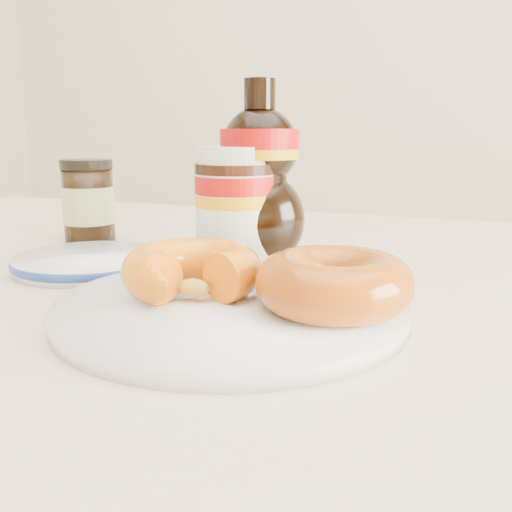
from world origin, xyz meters
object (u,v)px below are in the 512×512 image
(donut_whole, at_px, (334,282))
(blue_rim_saucer, at_px, (90,261))
(nutella_jar, at_px, (236,201))
(syrup_bottle, at_px, (260,173))
(dining_table, at_px, (236,362))
(donut_bitten, at_px, (192,270))
(dark_jar, at_px, (88,202))
(plate, at_px, (231,307))

(donut_whole, relative_size, blue_rim_saucer, 0.74)
(nutella_jar, height_order, syrup_bottle, syrup_bottle)
(dining_table, xyz_separation_m, syrup_bottle, (-0.00, 0.07, 0.17))
(donut_bitten, relative_size, syrup_bottle, 0.57)
(dining_table, xyz_separation_m, nutella_jar, (-0.02, 0.06, 0.15))
(nutella_jar, height_order, dark_jar, nutella_jar)
(donut_whole, relative_size, dark_jar, 1.09)
(nutella_jar, xyz_separation_m, blue_rim_saucer, (-0.12, -0.08, -0.06))
(dining_table, height_order, blue_rim_saucer, blue_rim_saucer)
(dining_table, height_order, donut_whole, donut_whole)
(donut_whole, bearing_deg, dark_jar, 150.42)
(syrup_bottle, relative_size, dark_jar, 1.84)
(donut_bitten, bearing_deg, nutella_jar, 122.93)
(donut_bitten, bearing_deg, donut_whole, 22.09)
(donut_bitten, xyz_separation_m, donut_whole, (0.11, 0.00, 0.00))
(donut_whole, bearing_deg, nutella_jar, 131.43)
(nutella_jar, xyz_separation_m, dark_jar, (-0.21, 0.04, -0.02))
(syrup_bottle, bearing_deg, donut_bitten, -86.35)
(donut_whole, height_order, blue_rim_saucer, donut_whole)
(plate, bearing_deg, syrup_bottle, 104.26)
(donut_whole, xyz_separation_m, syrup_bottle, (-0.12, 0.17, 0.06))
(dark_jar, bearing_deg, dining_table, -23.29)
(plate, relative_size, nutella_jar, 2.16)
(donut_bitten, relative_size, nutella_jar, 0.89)
(syrup_bottle, bearing_deg, donut_whole, -55.07)
(donut_bitten, distance_m, dark_jar, 0.32)
(dining_table, bearing_deg, nutella_jar, 112.00)
(dining_table, distance_m, nutella_jar, 0.16)
(syrup_bottle, distance_m, dark_jar, 0.24)
(dining_table, relative_size, donut_whole, 12.90)
(plate, relative_size, donut_whole, 2.36)
(donut_bitten, height_order, dark_jar, dark_jar)
(plate, xyz_separation_m, dark_jar, (-0.28, 0.21, 0.04))
(plate, bearing_deg, donut_bitten, 174.26)
(donut_bitten, xyz_separation_m, blue_rim_saucer, (-0.15, 0.08, -0.02))
(dining_table, distance_m, plate, 0.14)
(dining_table, distance_m, donut_whole, 0.19)
(donut_whole, bearing_deg, syrup_bottle, 124.93)
(blue_rim_saucer, bearing_deg, donut_whole, -16.63)
(dining_table, relative_size, donut_bitten, 13.30)
(donut_whole, bearing_deg, dining_table, 139.57)
(dark_jar, bearing_deg, donut_whole, -29.58)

